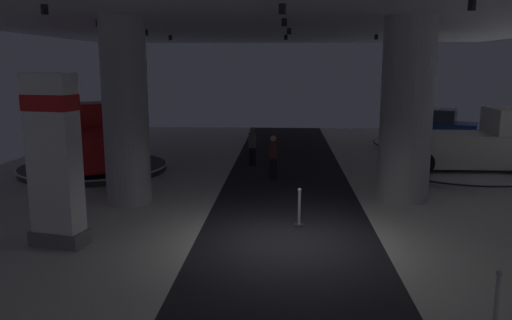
{
  "coord_description": "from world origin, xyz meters",
  "views": [
    {
      "loc": [
        -0.1,
        -11.32,
        4.12
      ],
      "look_at": [
        -0.92,
        3.04,
        1.4
      ],
      "focal_mm": 35.5,
      "sensor_mm": 36.0,
      "label": 1
    }
  ],
  "objects_px": {
    "visitor_walking_far": "(273,154)",
    "display_car_deep_right": "(432,128)",
    "pickup_truck_far_right": "(473,144)",
    "pickup_truck_far_left": "(91,140)",
    "column_right": "(406,111)",
    "display_platform_deep_right": "(430,145)",
    "display_platform_far_left": "(94,167)",
    "column_left": "(126,112)",
    "brand_sign_pylon": "(54,158)",
    "visitor_walking_near": "(252,144)",
    "display_platform_far_right": "(462,171)"
  },
  "relations": [
    {
      "from": "column_left",
      "to": "display_platform_far_right",
      "type": "relative_size",
      "value": 0.97
    },
    {
      "from": "display_platform_far_left",
      "to": "visitor_walking_far",
      "type": "relative_size",
      "value": 3.57
    },
    {
      "from": "display_platform_far_right",
      "to": "display_car_deep_right",
      "type": "distance_m",
      "value": 6.27
    },
    {
      "from": "column_right",
      "to": "pickup_truck_far_left",
      "type": "relative_size",
      "value": 0.98
    },
    {
      "from": "pickup_truck_far_left",
      "to": "visitor_walking_far",
      "type": "xyz_separation_m",
      "value": [
        7.21,
        -1.15,
        -0.29
      ]
    },
    {
      "from": "pickup_truck_far_left",
      "to": "column_right",
      "type": "bearing_deg",
      "value": -19.01
    },
    {
      "from": "brand_sign_pylon",
      "to": "display_car_deep_right",
      "type": "height_order",
      "value": "brand_sign_pylon"
    },
    {
      "from": "display_platform_far_right",
      "to": "visitor_walking_near",
      "type": "bearing_deg",
      "value": 171.39
    },
    {
      "from": "brand_sign_pylon",
      "to": "column_left",
      "type": "bearing_deg",
      "value": 82.32
    },
    {
      "from": "column_left",
      "to": "display_car_deep_right",
      "type": "relative_size",
      "value": 1.2
    },
    {
      "from": "pickup_truck_far_right",
      "to": "display_platform_far_left",
      "type": "bearing_deg",
      "value": -178.99
    },
    {
      "from": "brand_sign_pylon",
      "to": "display_platform_deep_right",
      "type": "distance_m",
      "value": 19.3
    },
    {
      "from": "column_left",
      "to": "display_car_deep_right",
      "type": "height_order",
      "value": "column_left"
    },
    {
      "from": "column_left",
      "to": "pickup_truck_far_right",
      "type": "relative_size",
      "value": 1.04
    },
    {
      "from": "pickup_truck_far_left",
      "to": "display_platform_deep_right",
      "type": "bearing_deg",
      "value": 22.47
    },
    {
      "from": "brand_sign_pylon",
      "to": "display_car_deep_right",
      "type": "relative_size",
      "value": 0.86
    },
    {
      "from": "visitor_walking_near",
      "to": "visitor_walking_far",
      "type": "bearing_deg",
      "value": -68.89
    },
    {
      "from": "pickup_truck_far_right",
      "to": "display_car_deep_right",
      "type": "height_order",
      "value": "pickup_truck_far_right"
    },
    {
      "from": "brand_sign_pylon",
      "to": "visitor_walking_near",
      "type": "xyz_separation_m",
      "value": [
        3.86,
        9.62,
        -1.14
      ]
    },
    {
      "from": "display_platform_far_right",
      "to": "display_platform_far_left",
      "type": "relative_size",
      "value": 1.0
    },
    {
      "from": "visitor_walking_near",
      "to": "pickup_truck_far_right",
      "type": "bearing_deg",
      "value": -8.29
    },
    {
      "from": "column_right",
      "to": "brand_sign_pylon",
      "type": "xyz_separation_m",
      "value": [
        -8.84,
        -4.52,
        -0.71
      ]
    },
    {
      "from": "pickup_truck_far_right",
      "to": "display_platform_deep_right",
      "type": "xyz_separation_m",
      "value": [
        0.19,
        6.2,
        -1.01
      ]
    },
    {
      "from": "pickup_truck_far_left",
      "to": "visitor_walking_near",
      "type": "bearing_deg",
      "value": 10.88
    },
    {
      "from": "display_car_deep_right",
      "to": "pickup_truck_far_left",
      "type": "relative_size",
      "value": 0.81
    },
    {
      "from": "display_platform_far_left",
      "to": "visitor_walking_near",
      "type": "bearing_deg",
      "value": 13.63
    },
    {
      "from": "column_left",
      "to": "column_right",
      "type": "bearing_deg",
      "value": 5.59
    },
    {
      "from": "brand_sign_pylon",
      "to": "display_platform_deep_right",
      "type": "xyz_separation_m",
      "value": [
        12.5,
        14.58,
        -1.9
      ]
    },
    {
      "from": "column_left",
      "to": "display_platform_deep_right",
      "type": "height_order",
      "value": "column_left"
    },
    {
      "from": "pickup_truck_far_left",
      "to": "visitor_walking_near",
      "type": "xyz_separation_m",
      "value": [
        6.3,
        1.21,
        -0.29
      ]
    },
    {
      "from": "column_left",
      "to": "display_platform_far_right",
      "type": "xyz_separation_m",
      "value": [
        11.49,
        4.68,
        -2.62
      ]
    },
    {
      "from": "visitor_walking_far",
      "to": "visitor_walking_near",
      "type": "bearing_deg",
      "value": 111.11
    },
    {
      "from": "pickup_truck_far_right",
      "to": "display_car_deep_right",
      "type": "distance_m",
      "value": 6.19
    },
    {
      "from": "display_platform_far_left",
      "to": "column_right",
      "type": "bearing_deg",
      "value": -17.98
    },
    {
      "from": "brand_sign_pylon",
      "to": "visitor_walking_near",
      "type": "distance_m",
      "value": 10.43
    },
    {
      "from": "pickup_truck_far_left",
      "to": "visitor_walking_near",
      "type": "relative_size",
      "value": 3.54
    },
    {
      "from": "column_right",
      "to": "visitor_walking_far",
      "type": "bearing_deg",
      "value": 146.09
    },
    {
      "from": "visitor_walking_near",
      "to": "visitor_walking_far",
      "type": "relative_size",
      "value": 1.0
    },
    {
      "from": "display_platform_deep_right",
      "to": "visitor_walking_near",
      "type": "xyz_separation_m",
      "value": [
        -8.64,
        -4.97,
        0.76
      ]
    },
    {
      "from": "brand_sign_pylon",
      "to": "pickup_truck_far_right",
      "type": "distance_m",
      "value": 14.92
    },
    {
      "from": "column_right",
      "to": "visitor_walking_far",
      "type": "xyz_separation_m",
      "value": [
        -4.06,
        2.73,
        -1.84
      ]
    },
    {
      "from": "display_platform_far_right",
      "to": "visitor_walking_near",
      "type": "xyz_separation_m",
      "value": [
        -8.13,
        1.23,
        0.78
      ]
    },
    {
      "from": "column_right",
      "to": "display_car_deep_right",
      "type": "height_order",
      "value": "column_right"
    },
    {
      "from": "brand_sign_pylon",
      "to": "display_platform_far_left",
      "type": "xyz_separation_m",
      "value": [
        -2.28,
        8.13,
        -1.89
      ]
    },
    {
      "from": "pickup_truck_far_right",
      "to": "pickup_truck_far_left",
      "type": "distance_m",
      "value": 14.75
    },
    {
      "from": "pickup_truck_far_right",
      "to": "visitor_walking_far",
      "type": "bearing_deg",
      "value": -171.44
    },
    {
      "from": "pickup_truck_far_right",
      "to": "pickup_truck_far_left",
      "type": "height_order",
      "value": "pickup_truck_far_left"
    },
    {
      "from": "visitor_walking_far",
      "to": "display_car_deep_right",
      "type": "bearing_deg",
      "value": 43.34
    },
    {
      "from": "pickup_truck_far_left",
      "to": "display_platform_far_right",
      "type": "bearing_deg",
      "value": -0.08
    },
    {
      "from": "column_left",
      "to": "visitor_walking_near",
      "type": "height_order",
      "value": "column_left"
    }
  ]
}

